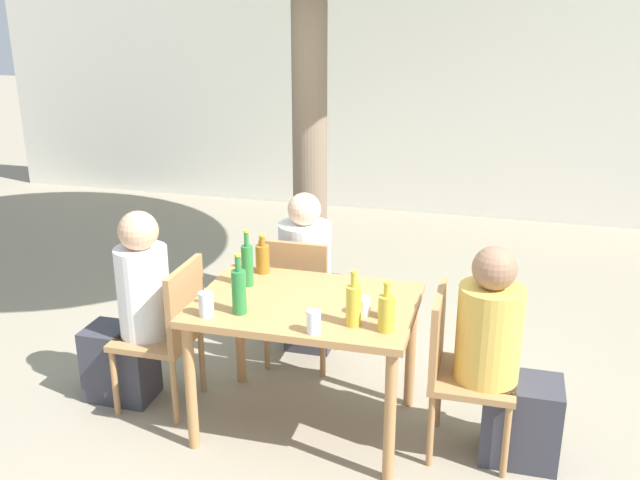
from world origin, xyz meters
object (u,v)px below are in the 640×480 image
object	(u,v)px
oil_cruet_3	(354,304)
drinking_glass_2	(363,306)
dining_table_front	(306,318)
drinking_glass_1	(206,304)
patio_chair_0	(169,327)
patio_chair_1	(457,364)
green_bottle_0	(239,290)
patio_chair_2	(299,294)
person_seated_1	(504,367)
person_seated_0	(132,319)
drinking_glass_0	(385,308)
oil_cruet_4	(386,312)
amber_bottle_1	(263,258)
green_bottle_2	(247,264)
person_seated_2	(309,280)
drinking_glass_3	(314,322)

from	to	relation	value
oil_cruet_3	drinking_glass_2	bearing A→B (deg)	81.95
dining_table_front	oil_cruet_3	xyz separation A→B (m)	(0.31, -0.22, 0.21)
oil_cruet_3	drinking_glass_1	size ratio (longest dim) A/B	2.27
patio_chair_0	patio_chair_1	xyz separation A→B (m)	(1.66, 0.00, 0.00)
patio_chair_1	green_bottle_0	world-z (taller)	green_bottle_0
dining_table_front	oil_cruet_3	world-z (taller)	oil_cruet_3
patio_chair_2	person_seated_1	world-z (taller)	person_seated_1
person_seated_0	drinking_glass_0	xyz separation A→B (m)	(1.52, -0.09, 0.29)
oil_cruet_4	drinking_glass_0	distance (m)	0.16
person_seated_0	drinking_glass_0	bearing A→B (deg)	86.51
amber_bottle_1	drinking_glass_1	xyz separation A→B (m)	(-0.08, -0.64, -0.03)
drinking_glass_1	drinking_glass_2	distance (m)	0.81
green_bottle_2	oil_cruet_3	xyz separation A→B (m)	(0.69, -0.35, -0.02)
drinking_glass_1	person_seated_1	bearing A→B (deg)	11.52
oil_cruet_3	person_seated_2	bearing A→B (deg)	116.34
dining_table_front	patio_chair_2	size ratio (longest dim) A/B	1.32
patio_chair_1	person_seated_0	xyz separation A→B (m)	(-1.90, -0.00, 0.03)
person_seated_2	drinking_glass_2	world-z (taller)	person_seated_2
oil_cruet_3	patio_chair_1	bearing A→B (deg)	22.90
drinking_glass_0	green_bottle_0	bearing A→B (deg)	-169.32
oil_cruet_4	amber_bottle_1	bearing A→B (deg)	145.78
dining_table_front	oil_cruet_4	size ratio (longest dim) A/B	4.56
person_seated_2	drinking_glass_2	bearing A→B (deg)	120.43
drinking_glass_2	drinking_glass_0	bearing A→B (deg)	-7.13
patio_chair_1	person_seated_1	size ratio (longest dim) A/B	0.77
dining_table_front	green_bottle_0	world-z (taller)	green_bottle_0
patio_chair_1	green_bottle_2	distance (m)	1.28
patio_chair_0	drinking_glass_1	xyz separation A→B (m)	(0.38, -0.31, 0.33)
patio_chair_0	patio_chair_1	bearing A→B (deg)	90.00
person_seated_1	green_bottle_0	xyz separation A→B (m)	(-1.36, -0.23, 0.38)
patio_chair_1	oil_cruet_4	world-z (taller)	oil_cruet_4
green_bottle_2	drinking_glass_2	bearing A→B (deg)	-16.01
patio_chair_2	person_seated_0	xyz separation A→B (m)	(-0.83, -0.66, 0.03)
dining_table_front	drinking_glass_3	world-z (taller)	drinking_glass_3
amber_bottle_1	oil_cruet_4	xyz separation A→B (m)	(0.84, -0.57, 0.01)
patio_chair_1	drinking_glass_2	size ratio (longest dim) A/B	10.01
person_seated_1	amber_bottle_1	size ratio (longest dim) A/B	4.93
person_seated_2	green_bottle_0	bearing A→B (deg)	87.33
drinking_glass_3	drinking_glass_0	bearing A→B (deg)	40.21
person_seated_1	drinking_glass_2	bearing A→B (deg)	96.04
patio_chair_0	drinking_glass_0	xyz separation A→B (m)	(1.28, -0.09, 0.32)
patio_chair_1	amber_bottle_1	xyz separation A→B (m)	(-1.19, 0.34, 0.36)
dining_table_front	oil_cruet_4	bearing A→B (deg)	-26.30
oil_cruet_4	drinking_glass_0	world-z (taller)	oil_cruet_4
oil_cruet_3	drinking_glass_3	size ratio (longest dim) A/B	2.48
patio_chair_1	green_bottle_0	size ratio (longest dim) A/B	2.76
oil_cruet_3	oil_cruet_4	distance (m)	0.17
patio_chair_2	drinking_glass_1	world-z (taller)	same
patio_chair_2	drinking_glass_0	distance (m)	1.07
dining_table_front	green_bottle_2	world-z (taller)	green_bottle_2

